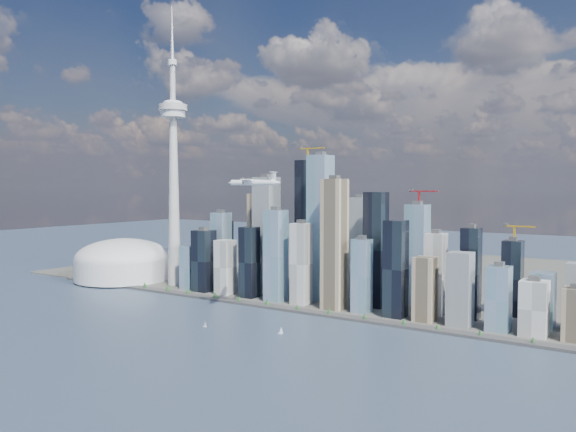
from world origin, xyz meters
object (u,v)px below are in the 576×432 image
Objects in this scene: dome_stadium at (123,262)px; sailboat_east at (281,331)px; needle_tower at (173,168)px; airplane at (254,182)px; sailboat_west at (205,325)px.

sailboat_east is (522.55, -176.71, -36.02)m from dome_stadium.
needle_tower is 7.18× the size of airplane.
airplane is (319.48, -162.26, -29.74)m from needle_tower.
dome_stadium is 2.61× the size of airplane.
needle_tower is 241.40m from dome_stadium.
dome_stadium reaches higher than sailboat_east.
needle_tower reaches higher than dome_stadium.
sailboat_west is at bearing 175.98° from sailboat_east.
sailboat_west is at bearing -152.44° from airplane.
dome_stadium is at bearing -175.91° from needle_tower.
needle_tower is 485.00m from sailboat_east.
airplane reaches higher than sailboat_east.
airplane is at bearing 141.01° from sailboat_east.
needle_tower is at bearing 143.83° from sailboat_west.
sailboat_west is 114.86m from sailboat_east.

